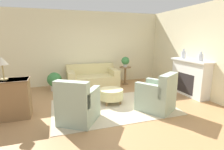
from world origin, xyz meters
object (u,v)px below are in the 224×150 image
object	(u,v)px
potted_plant_on_side_table	(125,61)
potted_plant_floor	(54,80)
vase_mantel_far	(201,57)
dresser	(7,99)
side_table	(125,73)
table_lamp	(2,63)
ottoman_table	(111,94)
vase_mantel_near	(183,55)
armchair_left	(78,106)
armchair_right	(158,96)
couch	(92,78)

from	to	relation	value
potted_plant_on_side_table	potted_plant_floor	world-z (taller)	potted_plant_on_side_table
vase_mantel_far	dresser	bearing A→B (deg)	177.11
side_table	potted_plant_floor	distance (m)	2.65
potted_plant_on_side_table	table_lamp	distance (m)	4.17
ottoman_table	side_table	xyz separation A→B (m)	(1.15, 1.77, 0.20)
vase_mantel_near	potted_plant_on_side_table	bearing A→B (deg)	134.00
vase_mantel_far	potted_plant_on_side_table	world-z (taller)	vase_mantel_far
armchair_left	vase_mantel_far	xyz separation A→B (m)	(3.61, 0.41, 0.87)
side_table	dresser	xyz separation A→B (m)	(-3.67, -1.95, 0.01)
armchair_left	ottoman_table	bearing A→B (deg)	39.65
armchair_right	dresser	xyz separation A→B (m)	(-3.46, 0.67, 0.09)
armchair_left	side_table	size ratio (longest dim) A/B	1.52
dresser	potted_plant_on_side_table	bearing A→B (deg)	28.07
ottoman_table	vase_mantel_near	distance (m)	2.79
potted_plant_floor	table_lamp	world-z (taller)	table_lamp
dresser	potted_plant_floor	distance (m)	2.19
armchair_left	vase_mantel_far	size ratio (longest dim) A/B	3.82
armchair_left	vase_mantel_far	distance (m)	3.74
armchair_right	ottoman_table	size ratio (longest dim) A/B	1.59
potted_plant_floor	armchair_right	bearing A→B (deg)	-46.87
armchair_right	vase_mantel_far	distance (m)	1.91
potted_plant_floor	vase_mantel_far	bearing A→B (deg)	-28.18
couch	potted_plant_floor	world-z (taller)	couch
vase_mantel_near	dresser	bearing A→B (deg)	-174.76
dresser	vase_mantel_near	world-z (taller)	vase_mantel_near
dresser	potted_plant_on_side_table	xyz separation A→B (m)	(3.67, 1.95, 0.45)
vase_mantel_far	potted_plant_on_side_table	size ratio (longest dim) A/B	0.72
dresser	potted_plant_floor	world-z (taller)	dresser
table_lamp	side_table	bearing A→B (deg)	28.07
ottoman_table	vase_mantel_far	xyz separation A→B (m)	(2.58, -0.44, 0.98)
ottoman_table	vase_mantel_far	bearing A→B (deg)	-9.63
vase_mantel_near	potted_plant_floor	size ratio (longest dim) A/B	0.50
couch	table_lamp	bearing A→B (deg)	-138.84
couch	potted_plant_floor	xyz separation A→B (m)	(-1.36, -0.15, 0.06)
potted_plant_on_side_table	table_lamp	world-z (taller)	table_lamp
armchair_left	vase_mantel_far	world-z (taller)	vase_mantel_far
ottoman_table	armchair_right	bearing A→B (deg)	-42.21
vase_mantel_near	potted_plant_floor	distance (m)	4.43
side_table	potted_plant_floor	xyz separation A→B (m)	(-2.65, -0.03, -0.10)
armchair_left	potted_plant_on_side_table	bearing A→B (deg)	50.32
ottoman_table	potted_plant_floor	distance (m)	2.30
couch	side_table	distance (m)	1.30
vase_mantel_near	potted_plant_floor	bearing A→B (deg)	160.30
potted_plant_floor	side_table	bearing A→B (deg)	0.55
potted_plant_on_side_table	armchair_left	bearing A→B (deg)	-129.68
couch	side_table	size ratio (longest dim) A/B	2.64
couch	vase_mantel_far	distance (m)	3.71
side_table	potted_plant_on_side_table	xyz separation A→B (m)	(0.00, -0.00, 0.46)
potted_plant_floor	table_lamp	size ratio (longest dim) A/B	1.28
couch	vase_mantel_far	world-z (taller)	vase_mantel_far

